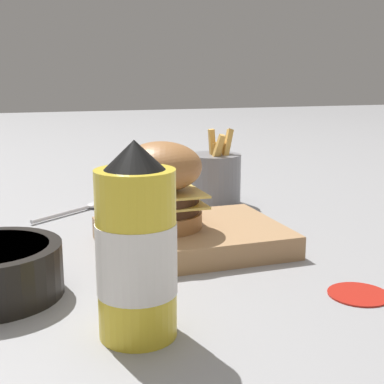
{
  "coord_description": "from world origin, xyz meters",
  "views": [
    {
      "loc": [
        0.2,
        0.68,
        0.24
      ],
      "look_at": [
        -0.04,
        -0.01,
        0.08
      ],
      "focal_mm": 50.0,
      "sensor_mm": 36.0,
      "label": 1
    }
  ],
  "objects_px": {
    "serving_board": "(192,237)",
    "burger": "(161,184)",
    "ketchup_bottle": "(137,250)",
    "spoon": "(84,208)",
    "fries_basket": "(214,178)"
  },
  "relations": [
    {
      "from": "serving_board",
      "to": "burger",
      "type": "relative_size",
      "value": 2.09
    },
    {
      "from": "burger",
      "to": "spoon",
      "type": "relative_size",
      "value": 0.83
    },
    {
      "from": "serving_board",
      "to": "spoon",
      "type": "bearing_deg",
      "value": -66.5
    },
    {
      "from": "ketchup_bottle",
      "to": "spoon",
      "type": "relative_size",
      "value": 1.29
    },
    {
      "from": "fries_basket",
      "to": "ketchup_bottle",
      "type": "bearing_deg",
      "value": 60.93
    },
    {
      "from": "fries_basket",
      "to": "spoon",
      "type": "distance_m",
      "value": 0.25
    },
    {
      "from": "ketchup_bottle",
      "to": "fries_basket",
      "type": "distance_m",
      "value": 0.54
    },
    {
      "from": "burger",
      "to": "fries_basket",
      "type": "bearing_deg",
      "value": -126.28
    },
    {
      "from": "ketchup_bottle",
      "to": "serving_board",
      "type": "bearing_deg",
      "value": -120.23
    },
    {
      "from": "burger",
      "to": "spoon",
      "type": "height_order",
      "value": "burger"
    },
    {
      "from": "serving_board",
      "to": "spoon",
      "type": "height_order",
      "value": "serving_board"
    },
    {
      "from": "burger",
      "to": "fries_basket",
      "type": "xyz_separation_m",
      "value": [
        -0.17,
        -0.23,
        -0.04
      ]
    },
    {
      "from": "spoon",
      "to": "ketchup_bottle",
      "type": "bearing_deg",
      "value": -127.5
    },
    {
      "from": "ketchup_bottle",
      "to": "spoon",
      "type": "xyz_separation_m",
      "value": [
        -0.02,
        -0.5,
        -0.08
      ]
    },
    {
      "from": "ketchup_bottle",
      "to": "fries_basket",
      "type": "height_order",
      "value": "ketchup_bottle"
    }
  ]
}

